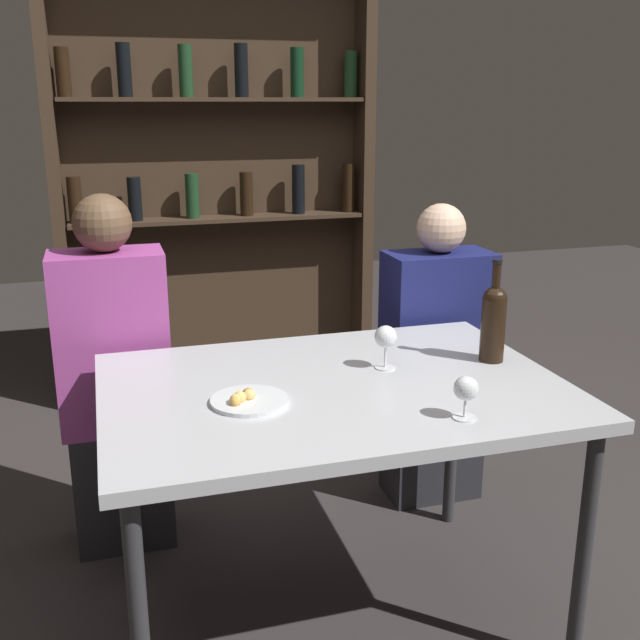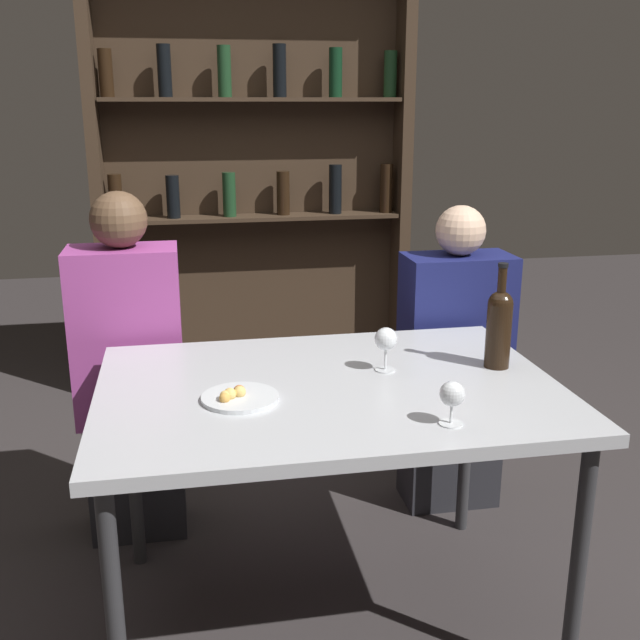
% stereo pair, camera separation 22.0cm
% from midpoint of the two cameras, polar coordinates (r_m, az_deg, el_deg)
% --- Properties ---
extents(ground_plane, '(10.00, 10.00, 0.00)m').
position_cam_midpoint_polar(ground_plane, '(2.50, 3.32, -21.58)').
color(ground_plane, '#332D2D').
extents(dining_table, '(1.29, 0.92, 0.77)m').
position_cam_midpoint_polar(dining_table, '(2.14, 3.63, -6.54)').
color(dining_table, '#B7BABF').
rests_on(dining_table, ground_plane).
extents(wine_rack_wall, '(1.64, 0.21, 2.39)m').
position_cam_midpoint_polar(wine_rack_wall, '(3.97, -3.47, 12.06)').
color(wine_rack_wall, '#38281C').
rests_on(wine_rack_wall, ground_plane).
extents(wine_bottle, '(0.07, 0.07, 0.32)m').
position_cam_midpoint_polar(wine_bottle, '(2.30, 16.17, -0.37)').
color(wine_bottle, black).
rests_on(wine_bottle, dining_table).
extents(wine_glass_0, '(0.06, 0.06, 0.11)m').
position_cam_midpoint_polar(wine_glass_0, '(1.88, 13.37, -5.69)').
color(wine_glass_0, silver).
rests_on(wine_glass_0, dining_table).
extents(wine_glass_1, '(0.07, 0.07, 0.13)m').
position_cam_midpoint_polar(wine_glass_1, '(2.21, 7.89, -1.60)').
color(wine_glass_1, silver).
rests_on(wine_glass_1, dining_table).
extents(food_plate_0, '(0.21, 0.21, 0.04)m').
position_cam_midpoint_polar(food_plate_0, '(2.01, -3.13, -5.92)').
color(food_plate_0, silver).
rests_on(food_plate_0, dining_table).
extents(seated_person_left, '(0.37, 0.22, 1.25)m').
position_cam_midpoint_polar(seated_person_left, '(2.70, -11.99, -4.52)').
color(seated_person_left, '#26262B').
rests_on(seated_person_left, ground_plane).
extents(seated_person_right, '(0.40, 0.22, 1.18)m').
position_cam_midpoint_polar(seated_person_right, '(2.93, 12.26, -3.75)').
color(seated_person_right, '#26262B').
rests_on(seated_person_right, ground_plane).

